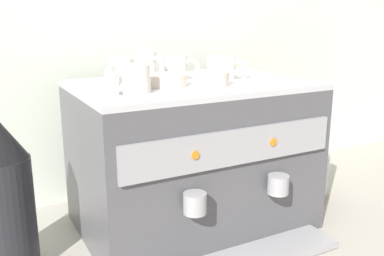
{
  "coord_description": "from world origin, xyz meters",
  "views": [
    {
      "loc": [
        -0.57,
        -1.08,
        0.62
      ],
      "look_at": [
        0.0,
        0.0,
        0.3
      ],
      "focal_mm": 40.64,
      "sensor_mm": 36.0,
      "label": 1
    }
  ],
  "objects_px": {
    "ceramic_bowl_0": "(166,80)",
    "coffee_grinder": "(4,196)",
    "ceramic_cup_1": "(121,73)",
    "ceramic_cup_3": "(177,68)",
    "ceramic_cup_0": "(223,68)",
    "ceramic_bowl_1": "(211,79)",
    "milk_pitcher": "(314,174)",
    "espresso_machine": "(193,156)",
    "ceramic_cup_2": "(133,79)",
    "ceramic_cup_4": "(147,66)"
  },
  "relations": [
    {
      "from": "ceramic_bowl_1",
      "to": "milk_pitcher",
      "type": "relative_size",
      "value": 0.68
    },
    {
      "from": "ceramic_cup_1",
      "to": "ceramic_bowl_1",
      "type": "distance_m",
      "value": 0.24
    },
    {
      "from": "ceramic_cup_3",
      "to": "ceramic_cup_4",
      "type": "xyz_separation_m",
      "value": [
        -0.08,
        0.03,
        0.01
      ]
    },
    {
      "from": "ceramic_cup_2",
      "to": "ceramic_cup_3",
      "type": "relative_size",
      "value": 1.2
    },
    {
      "from": "ceramic_cup_4",
      "to": "ceramic_bowl_0",
      "type": "height_order",
      "value": "ceramic_cup_4"
    },
    {
      "from": "ceramic_cup_0",
      "to": "ceramic_bowl_1",
      "type": "xyz_separation_m",
      "value": [
        -0.09,
        -0.09,
        -0.02
      ]
    },
    {
      "from": "ceramic_bowl_1",
      "to": "coffee_grinder",
      "type": "relative_size",
      "value": 0.25
    },
    {
      "from": "espresso_machine",
      "to": "milk_pitcher",
      "type": "height_order",
      "value": "espresso_machine"
    },
    {
      "from": "ceramic_cup_4",
      "to": "espresso_machine",
      "type": "bearing_deg",
      "value": -45.51
    },
    {
      "from": "ceramic_cup_1",
      "to": "ceramic_bowl_1",
      "type": "relative_size",
      "value": 0.98
    },
    {
      "from": "ceramic_cup_0",
      "to": "coffee_grinder",
      "type": "relative_size",
      "value": 0.28
    },
    {
      "from": "ceramic_bowl_0",
      "to": "ceramic_cup_3",
      "type": "bearing_deg",
      "value": 48.0
    },
    {
      "from": "ceramic_cup_0",
      "to": "ceramic_bowl_1",
      "type": "bearing_deg",
      "value": -136.06
    },
    {
      "from": "milk_pitcher",
      "to": "espresso_machine",
      "type": "bearing_deg",
      "value": 179.69
    },
    {
      "from": "milk_pitcher",
      "to": "ceramic_cup_4",
      "type": "bearing_deg",
      "value": 170.13
    },
    {
      "from": "ceramic_cup_0",
      "to": "ceramic_bowl_1",
      "type": "relative_size",
      "value": 1.14
    },
    {
      "from": "espresso_machine",
      "to": "ceramic_cup_1",
      "type": "xyz_separation_m",
      "value": [
        -0.2,
        0.03,
        0.25
      ]
    },
    {
      "from": "ceramic_cup_0",
      "to": "ceramic_bowl_0",
      "type": "relative_size",
      "value": 0.95
    },
    {
      "from": "espresso_machine",
      "to": "ceramic_cup_4",
      "type": "height_order",
      "value": "ceramic_cup_4"
    },
    {
      "from": "ceramic_cup_3",
      "to": "ceramic_cup_4",
      "type": "distance_m",
      "value": 0.09
    },
    {
      "from": "ceramic_cup_0",
      "to": "coffee_grinder",
      "type": "xyz_separation_m",
      "value": [
        -0.63,
        -0.03,
        -0.27
      ]
    },
    {
      "from": "ceramic_cup_4",
      "to": "ceramic_bowl_0",
      "type": "relative_size",
      "value": 0.87
    },
    {
      "from": "ceramic_cup_1",
      "to": "coffee_grinder",
      "type": "relative_size",
      "value": 0.24
    },
    {
      "from": "ceramic_cup_3",
      "to": "ceramic_bowl_1",
      "type": "xyz_separation_m",
      "value": [
        0.04,
        -0.13,
        -0.02
      ]
    },
    {
      "from": "ceramic_cup_1",
      "to": "ceramic_cup_4",
      "type": "bearing_deg",
      "value": 34.3
    },
    {
      "from": "ceramic_bowl_0",
      "to": "milk_pitcher",
      "type": "height_order",
      "value": "ceramic_bowl_0"
    },
    {
      "from": "coffee_grinder",
      "to": "ceramic_cup_2",
      "type": "bearing_deg",
      "value": -11.66
    },
    {
      "from": "ceramic_cup_0",
      "to": "ceramic_cup_3",
      "type": "bearing_deg",
      "value": 161.25
    },
    {
      "from": "espresso_machine",
      "to": "milk_pitcher",
      "type": "relative_size",
      "value": 4.53
    },
    {
      "from": "ceramic_cup_2",
      "to": "coffee_grinder",
      "type": "relative_size",
      "value": 0.29
    },
    {
      "from": "espresso_machine",
      "to": "ceramic_cup_2",
      "type": "distance_m",
      "value": 0.33
    },
    {
      "from": "ceramic_cup_2",
      "to": "coffee_grinder",
      "type": "bearing_deg",
      "value": 168.34
    },
    {
      "from": "ceramic_cup_1",
      "to": "milk_pitcher",
      "type": "xyz_separation_m",
      "value": [
        0.69,
        -0.03,
        -0.4
      ]
    },
    {
      "from": "espresso_machine",
      "to": "ceramic_cup_4",
      "type": "xyz_separation_m",
      "value": [
        -0.1,
        0.1,
        0.26
      ]
    },
    {
      "from": "ceramic_cup_1",
      "to": "ceramic_cup_3",
      "type": "xyz_separation_m",
      "value": [
        0.19,
        0.04,
        -0.0
      ]
    },
    {
      "from": "ceramic_cup_3",
      "to": "ceramic_bowl_0",
      "type": "bearing_deg",
      "value": -132.0
    },
    {
      "from": "ceramic_cup_3",
      "to": "coffee_grinder",
      "type": "relative_size",
      "value": 0.24
    },
    {
      "from": "ceramic_bowl_0",
      "to": "ceramic_cup_4",
      "type": "bearing_deg",
      "value": 92.53
    },
    {
      "from": "ceramic_cup_1",
      "to": "ceramic_cup_2",
      "type": "relative_size",
      "value": 0.83
    },
    {
      "from": "ceramic_cup_2",
      "to": "ceramic_bowl_0",
      "type": "height_order",
      "value": "ceramic_cup_2"
    },
    {
      "from": "espresso_machine",
      "to": "ceramic_bowl_0",
      "type": "height_order",
      "value": "ceramic_bowl_0"
    },
    {
      "from": "ceramic_cup_4",
      "to": "ceramic_bowl_1",
      "type": "xyz_separation_m",
      "value": [
        0.12,
        -0.16,
        -0.02
      ]
    },
    {
      "from": "ceramic_cup_0",
      "to": "ceramic_cup_3",
      "type": "distance_m",
      "value": 0.14
    },
    {
      "from": "ceramic_bowl_0",
      "to": "coffee_grinder",
      "type": "height_order",
      "value": "ceramic_bowl_0"
    },
    {
      "from": "espresso_machine",
      "to": "ceramic_cup_3",
      "type": "relative_size",
      "value": 6.83
    },
    {
      "from": "ceramic_bowl_1",
      "to": "coffee_grinder",
      "type": "height_order",
      "value": "ceramic_bowl_1"
    },
    {
      "from": "ceramic_cup_1",
      "to": "ceramic_cup_3",
      "type": "distance_m",
      "value": 0.19
    },
    {
      "from": "ceramic_cup_0",
      "to": "milk_pitcher",
      "type": "bearing_deg",
      "value": -4.04
    },
    {
      "from": "ceramic_cup_2",
      "to": "coffee_grinder",
      "type": "xyz_separation_m",
      "value": [
        -0.31,
        0.06,
        -0.27
      ]
    },
    {
      "from": "ceramic_cup_0",
      "to": "ceramic_cup_4",
      "type": "bearing_deg",
      "value": 160.37
    }
  ]
}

